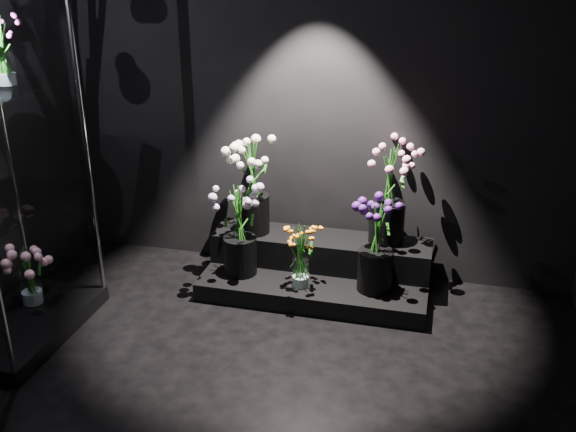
% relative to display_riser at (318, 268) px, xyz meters
% --- Properties ---
extents(floor, '(4.00, 4.00, 0.00)m').
position_rel_display_riser_xyz_m(floor, '(-0.13, -1.67, -0.15)').
color(floor, black).
rests_on(floor, ground).
extents(wall_back, '(4.00, 0.00, 4.00)m').
position_rel_display_riser_xyz_m(wall_back, '(-0.13, 0.33, 1.25)').
color(wall_back, black).
rests_on(wall_back, floor).
extents(display_riser, '(1.66, 0.74, 0.37)m').
position_rel_display_riser_xyz_m(display_riser, '(0.00, 0.00, 0.00)').
color(display_riser, black).
rests_on(display_riser, floor).
extents(bouquet_orange_bells, '(0.29, 0.29, 0.47)m').
position_rel_display_riser_xyz_m(bouquet_orange_bells, '(-0.07, -0.27, 0.23)').
color(bouquet_orange_bells, white).
rests_on(bouquet_orange_bells, display_riser).
extents(bouquet_lilac, '(0.42, 0.42, 0.69)m').
position_rel_display_riser_xyz_m(bouquet_lilac, '(-0.55, -0.18, 0.37)').
color(bouquet_lilac, black).
rests_on(bouquet_lilac, display_riser).
extents(bouquet_purple, '(0.37, 0.37, 0.65)m').
position_rel_display_riser_xyz_m(bouquet_purple, '(0.45, -0.19, 0.33)').
color(bouquet_purple, black).
rests_on(bouquet_purple, display_riser).
extents(bouquet_cream_roses, '(0.42, 0.42, 0.73)m').
position_rel_display_riser_xyz_m(bouquet_cream_roses, '(-0.52, 0.07, 0.64)').
color(bouquet_cream_roses, black).
rests_on(bouquet_cream_roses, display_riser).
extents(bouquet_pink_roses, '(0.45, 0.45, 0.74)m').
position_rel_display_riser_xyz_m(bouquet_pink_roses, '(0.48, 0.14, 0.63)').
color(bouquet_pink_roses, black).
rests_on(bouquet_pink_roses, display_riser).
extents(bouquet_case_magenta, '(0.22, 0.22, 0.39)m').
position_rel_display_riser_xyz_m(bouquet_case_magenta, '(-1.72, -0.94, 1.68)').
color(bouquet_case_magenta, white).
rests_on(bouquet_case_magenta, display_case).
extents(bouquet_case_base_pink, '(0.35, 0.35, 0.42)m').
position_rel_display_riser_xyz_m(bouquet_case_base_pink, '(-1.83, -0.91, 0.18)').
color(bouquet_case_base_pink, white).
rests_on(bouquet_case_base_pink, display_case).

